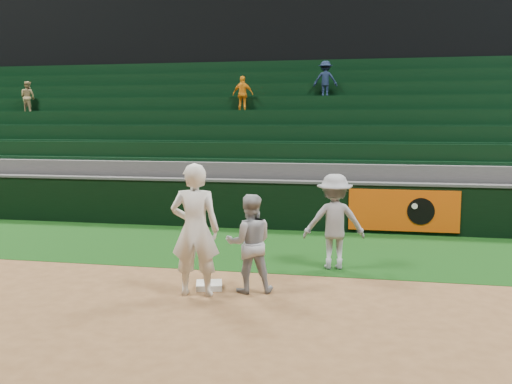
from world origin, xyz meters
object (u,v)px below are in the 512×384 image
at_px(first_baseman, 195,230).
at_px(base_coach, 334,222).
at_px(baserunner, 250,243).
at_px(first_base, 209,285).

relative_size(first_baseman, base_coach, 1.19).
xyz_separation_m(first_baseman, baserunner, (0.79, 0.35, -0.25)).
bearing_deg(baserunner, first_baseman, 7.65).
bearing_deg(base_coach, first_baseman, 34.88).
bearing_deg(baserunner, base_coach, -142.13).
xyz_separation_m(first_base, base_coach, (1.92, 1.68, 0.84)).
bearing_deg(first_baseman, baserunner, -162.84).
xyz_separation_m(first_baseman, base_coach, (2.02, 2.07, -0.16)).
relative_size(first_base, baserunner, 0.26).
bearing_deg(base_coach, baserunner, 43.56).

